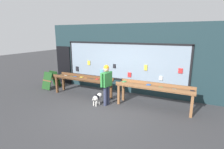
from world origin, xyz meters
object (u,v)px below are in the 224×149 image
at_px(person_browsing, 106,82).
at_px(sandwich_board_sign, 51,80).
at_px(display_table_left, 82,80).
at_px(small_dog, 97,98).
at_px(display_table_right, 154,89).

height_order(person_browsing, sandwich_board_sign, person_browsing).
bearing_deg(display_table_left, small_dog, -30.77).
relative_size(display_table_left, person_browsing, 1.78).
height_order(display_table_right, person_browsing, person_browsing).
distance_m(display_table_right, small_dog, 2.24).
relative_size(person_browsing, small_dog, 2.84).
relative_size(display_table_left, sandwich_board_sign, 3.29).
xyz_separation_m(small_dog, sandwich_board_sign, (-3.30, 0.92, 0.14)).
xyz_separation_m(display_table_right, small_dog, (-2.08, -0.70, -0.45)).
xyz_separation_m(person_browsing, small_dog, (-0.34, -0.16, -0.63)).
xyz_separation_m(display_table_right, person_browsing, (-1.74, -0.53, 0.18)).
height_order(person_browsing, small_dog, person_browsing).
height_order(small_dog, sandwich_board_sign, sandwich_board_sign).
bearing_deg(display_table_right, small_dog, -161.48).
relative_size(display_table_left, small_dog, 5.05).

